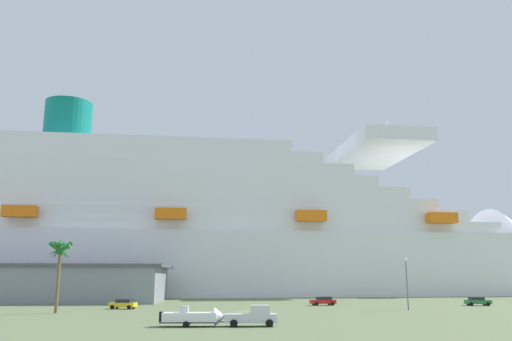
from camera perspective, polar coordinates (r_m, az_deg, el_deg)
ground_plane at (r=112.54m, az=-0.76°, el=-14.27°), size 600.00×600.00×0.00m
cruise_ship at (r=153.72m, az=-9.55°, el=-6.96°), size 254.15×61.83×63.40m
terminal_building at (r=124.15m, az=-25.16°, el=-11.16°), size 66.21×28.79×7.74m
pickup_truck at (r=57.64m, az=-0.34°, el=-15.74°), size 5.62×2.33×2.20m
small_boat_on_trailer at (r=57.75m, az=-6.53°, el=-15.74°), size 7.96×2.41×2.15m
palm_tree at (r=83.37m, az=-20.76°, el=-8.60°), size 3.66×3.54×10.50m
street_lamp at (r=88.16m, az=16.23°, el=-11.10°), size 0.56×0.56×8.18m
parked_car_red_hatchback at (r=100.12m, az=7.41°, el=-14.03°), size 4.93×2.67×1.58m
parked_car_yellow_taxi at (r=91.01m, az=-14.38°, el=-14.02°), size 4.65×2.71×1.58m
parked_car_green_wagon at (r=106.44m, az=23.18°, el=-13.07°), size 4.63×2.40×1.58m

